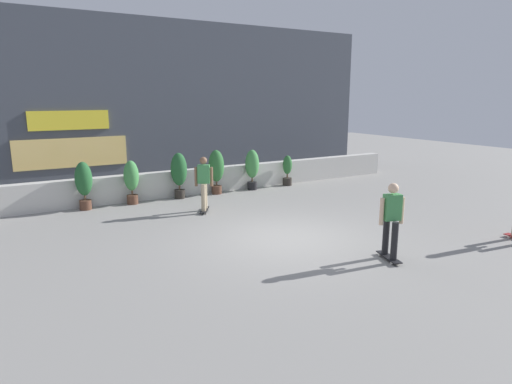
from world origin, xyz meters
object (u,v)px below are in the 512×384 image
object	(u,v)px
potted_plant_0	(84,182)
skater_foreground	(204,182)
potted_plant_4	(252,167)
potted_plant_3	(216,168)
potted_plant_2	(179,172)
skater_far_right	(391,218)
potted_plant_5	(287,170)
potted_plant_1	(131,179)

from	to	relation	value
potted_plant_0	skater_foreground	distance (m)	3.76
potted_plant_0	potted_plant_4	distance (m)	6.00
potted_plant_3	skater_foreground	size ratio (longest dim) A/B	0.94
potted_plant_2	skater_far_right	distance (m)	8.11
potted_plant_2	potted_plant_4	world-z (taller)	potted_plant_2
potted_plant_2	skater_foreground	size ratio (longest dim) A/B	0.93
potted_plant_0	potted_plant_2	world-z (taller)	potted_plant_2
potted_plant_3	potted_plant_2	bearing A→B (deg)	180.00
potted_plant_4	potted_plant_5	distance (m)	1.63
skater_far_right	potted_plant_4	bearing A→B (deg)	81.76
potted_plant_3	potted_plant_4	distance (m)	1.48
potted_plant_4	skater_foreground	xyz separation A→B (m)	(-2.92, -2.15, 0.06)
potted_plant_2	potted_plant_0	bearing A→B (deg)	-180.00
potted_plant_5	skater_foreground	bearing A→B (deg)	-154.63
potted_plant_1	skater_foreground	bearing A→B (deg)	-52.98
potted_plant_2	skater_foreground	bearing A→B (deg)	-90.50
potted_plant_1	potted_plant_5	world-z (taller)	potted_plant_1
potted_plant_1	potted_plant_4	world-z (taller)	potted_plant_4
potted_plant_1	potted_plant_2	bearing A→B (deg)	0.00
skater_far_right	potted_plant_5	bearing A→B (deg)	70.83
potted_plant_1	skater_foreground	xyz separation A→B (m)	(1.62, -2.15, 0.11)
potted_plant_2	potted_plant_5	xyz separation A→B (m)	(4.51, 0.00, -0.30)
potted_plant_0	potted_plant_5	xyz separation A→B (m)	(7.61, 0.00, -0.25)
skater_foreground	potted_plant_1	bearing A→B (deg)	127.02
potted_plant_3	potted_plant_4	bearing A→B (deg)	-0.00
potted_plant_3	skater_far_right	bearing A→B (deg)	-87.56
potted_plant_1	potted_plant_2	xyz separation A→B (m)	(1.64, 0.00, 0.10)
skater_far_right	potted_plant_2	bearing A→B (deg)	102.48
potted_plant_3	skater_far_right	size ratio (longest dim) A/B	0.94
potted_plant_4	skater_far_right	distance (m)	8.00
potted_plant_1	potted_plant_3	distance (m)	3.05
skater_far_right	potted_plant_1	bearing A→B (deg)	113.17
skater_far_right	skater_foreground	size ratio (longest dim) A/B	1.00
potted_plant_2	potted_plant_5	world-z (taller)	potted_plant_2
potted_plant_4	skater_far_right	size ratio (longest dim) A/B	0.89
potted_plant_2	potted_plant_3	distance (m)	1.42
potted_plant_0	potted_plant_3	size ratio (longest dim) A/B	0.94
potted_plant_1	potted_plant_3	bearing A→B (deg)	0.00
skater_foreground	potted_plant_0	bearing A→B (deg)	145.18
potted_plant_1	skater_far_right	size ratio (longest dim) A/B	0.85
potted_plant_0	potted_plant_4	xyz separation A→B (m)	(6.00, 0.00, 0.00)
skater_far_right	potted_plant_0	bearing A→B (deg)	121.51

